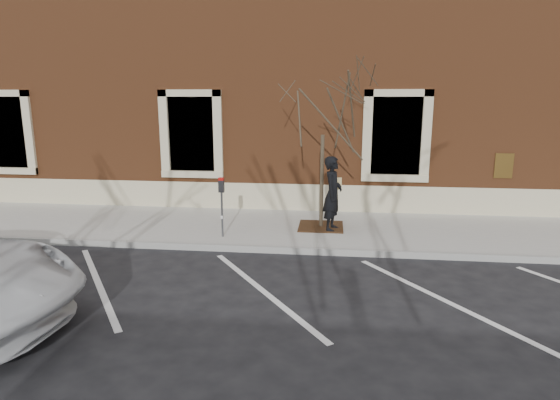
# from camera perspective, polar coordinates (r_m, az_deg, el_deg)

# --- Properties ---
(ground) EXTENTS (120.00, 120.00, 0.00)m
(ground) POSITION_cam_1_polar(r_m,az_deg,el_deg) (10.82, -0.36, -6.38)
(ground) COLOR #28282B
(ground) RESTS_ON ground
(sidewalk_near) EXTENTS (40.00, 3.50, 0.15)m
(sidewalk_near) POSITION_cam_1_polar(r_m,az_deg,el_deg) (12.46, 0.61, -3.46)
(sidewalk_near) COLOR beige
(sidewalk_near) RESTS_ON ground
(curb_near) EXTENTS (40.00, 0.12, 0.15)m
(curb_near) POSITION_cam_1_polar(r_m,az_deg,el_deg) (10.75, -0.40, -6.09)
(curb_near) COLOR #9E9E99
(curb_near) RESTS_ON ground
(parking_stripes) EXTENTS (28.00, 4.40, 0.01)m
(parking_stripes) POSITION_cam_1_polar(r_m,az_deg,el_deg) (8.79, -2.12, -10.99)
(parking_stripes) COLOR silver
(parking_stripes) RESTS_ON ground
(building_civic) EXTENTS (40.00, 8.62, 8.00)m
(building_civic) POSITION_cam_1_polar(r_m,az_deg,el_deg) (17.95, 2.68, 14.08)
(building_civic) COLOR brown
(building_civic) RESTS_ON ground
(man) EXTENTS (0.61, 0.78, 1.90)m
(man) POSITION_cam_1_polar(r_m,az_deg,el_deg) (11.88, 6.44, 0.76)
(man) COLOR black
(man) RESTS_ON sidewalk_near
(parking_meter) EXTENTS (0.13, 0.10, 1.46)m
(parking_meter) POSITION_cam_1_polar(r_m,az_deg,el_deg) (11.32, -7.13, 0.50)
(parking_meter) COLOR #595B60
(parking_meter) RESTS_ON sidewalk_near
(tree_grate) EXTENTS (1.16, 1.16, 0.03)m
(tree_grate) POSITION_cam_1_polar(r_m,az_deg,el_deg) (12.36, 5.01, -3.22)
(tree_grate) COLOR #432815
(tree_grate) RESTS_ON sidewalk_near
(sapling) EXTENTS (2.63, 2.63, 4.38)m
(sapling) POSITION_cam_1_polar(r_m,az_deg,el_deg) (11.90, 5.29, 11.06)
(sapling) COLOR #4A3F2D
(sapling) RESTS_ON sidewalk_near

